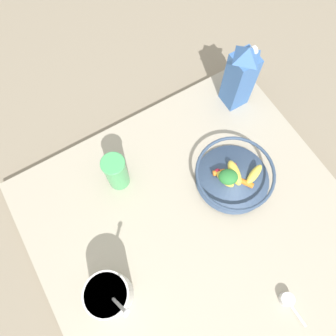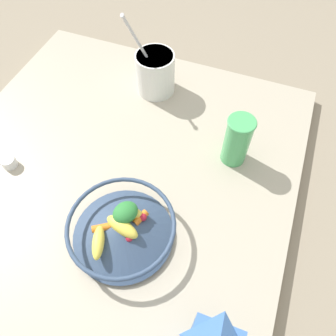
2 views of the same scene
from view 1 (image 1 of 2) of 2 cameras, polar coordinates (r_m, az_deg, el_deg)
ground_plane at (r=1.02m, az=5.66°, el=-12.01°), size 6.00×6.00×0.00m
countertop at (r=1.00m, az=5.76°, el=-11.84°), size 0.91×0.91×0.04m
fruit_bowl at (r=1.00m, az=11.42°, el=-1.27°), size 0.24×0.24×0.08m
milk_carton at (r=1.07m, az=12.48°, el=15.33°), size 0.07×0.07×0.25m
yogurt_tub at (r=0.91m, az=-10.20°, el=-20.90°), size 0.13×0.11×0.26m
drinking_cup at (r=0.96m, az=-9.03°, el=-0.65°), size 0.07×0.07×0.14m
measuring_scoop at (r=1.00m, az=20.13°, el=-20.91°), size 0.10×0.04×0.03m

